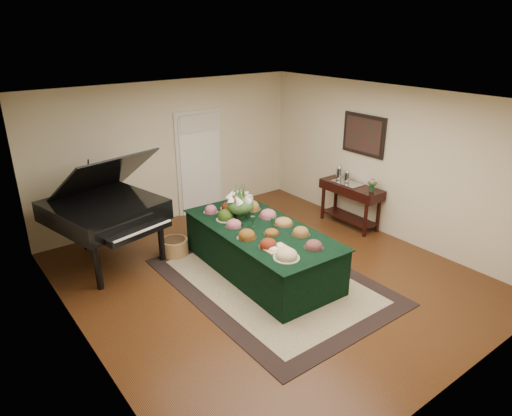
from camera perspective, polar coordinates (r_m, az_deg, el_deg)
ground at (r=7.17m, az=1.47°, el=-8.53°), size 6.00×6.00×0.00m
area_rug at (r=7.04m, az=1.87°, el=-9.09°), size 2.51×3.52×0.01m
kitchen_doorway at (r=9.35m, az=-7.03°, el=5.55°), size 1.05×0.07×2.10m
buffet_table at (r=7.14m, az=0.62°, el=-5.23°), size 1.36×2.74×0.74m
food_platters at (r=7.00m, az=0.37°, el=-2.03°), size 1.06×2.29×0.14m
cutting_board at (r=6.31m, az=2.74°, el=-4.99°), size 0.34×0.34×0.10m
green_goblets at (r=6.96m, az=0.89°, el=-1.80°), size 0.29×0.31×0.18m
floral_centerpiece at (r=7.27m, az=-2.00°, el=0.80°), size 0.46×0.46×0.46m
grand_piano at (r=7.60m, az=-18.39°, el=-0.15°), size 1.84×2.05×1.82m
wicker_basket at (r=7.86m, az=-10.12°, el=-4.83°), size 0.45×0.45×0.28m
mahogany_sideboard at (r=8.88m, az=11.77°, el=1.72°), size 0.45×1.28×0.82m
tea_service at (r=8.91m, az=10.92°, el=3.94°), size 0.34×0.58×0.30m
pink_bouquet at (r=8.48m, az=14.34°, el=3.06°), size 0.20×0.20×0.25m
wall_painting at (r=8.73m, az=13.31°, el=8.89°), size 0.05×0.95×0.75m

